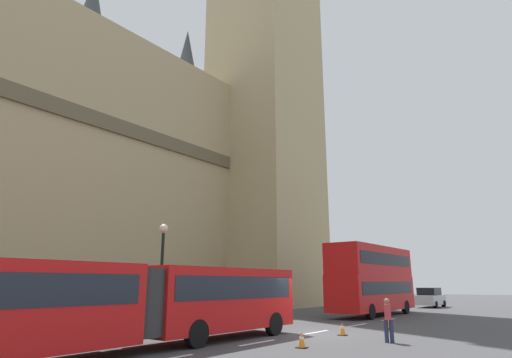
{
  "coord_description": "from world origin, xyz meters",
  "views": [
    {
      "loc": [
        -17.6,
        -10.74,
        2.27
      ],
      "look_at": [
        2.05,
        4.56,
        8.46
      ],
      "focal_mm": 29.5,
      "sensor_mm": 36.0,
      "label": 1
    }
  ],
  "objects_px": {
    "traffic_cone_west": "(302,340)",
    "sedan_lead": "(430,298)",
    "traffic_cone_east": "(389,323)",
    "street_lamp": "(162,267)",
    "traffic_cone_middle": "(342,329)",
    "pedestrian_near_cones": "(388,318)",
    "articulated_bus": "(134,299)",
    "double_decker_bus": "(372,277)"
  },
  "relations": [
    {
      "from": "traffic_cone_middle",
      "to": "street_lamp",
      "type": "distance_m",
      "value": 9.33
    },
    {
      "from": "sedan_lead",
      "to": "street_lamp",
      "type": "relative_size",
      "value": 0.83
    },
    {
      "from": "pedestrian_near_cones",
      "to": "articulated_bus",
      "type": "bearing_deg",
      "value": 141.67
    },
    {
      "from": "traffic_cone_west",
      "to": "traffic_cone_middle",
      "type": "bearing_deg",
      "value": 7.42
    },
    {
      "from": "traffic_cone_west",
      "to": "traffic_cone_middle",
      "type": "distance_m",
      "value": 4.41
    },
    {
      "from": "sedan_lead",
      "to": "street_lamp",
      "type": "bearing_deg",
      "value": 171.44
    },
    {
      "from": "articulated_bus",
      "to": "pedestrian_near_cones",
      "type": "height_order",
      "value": "articulated_bus"
    },
    {
      "from": "articulated_bus",
      "to": "traffic_cone_middle",
      "type": "height_order",
      "value": "articulated_bus"
    },
    {
      "from": "pedestrian_near_cones",
      "to": "traffic_cone_middle",
      "type": "bearing_deg",
      "value": 67.47
    },
    {
      "from": "sedan_lead",
      "to": "pedestrian_near_cones",
      "type": "height_order",
      "value": "sedan_lead"
    },
    {
      "from": "double_decker_bus",
      "to": "sedan_lead",
      "type": "distance_m",
      "value": 13.97
    },
    {
      "from": "traffic_cone_middle",
      "to": "traffic_cone_east",
      "type": "height_order",
      "value": "same"
    },
    {
      "from": "sedan_lead",
      "to": "pedestrian_near_cones",
      "type": "distance_m",
      "value": 27.71
    },
    {
      "from": "articulated_bus",
      "to": "traffic_cone_east",
      "type": "height_order",
      "value": "articulated_bus"
    },
    {
      "from": "articulated_bus",
      "to": "double_decker_bus",
      "type": "bearing_deg",
      "value": 0.01
    },
    {
      "from": "traffic_cone_west",
      "to": "articulated_bus",
      "type": "bearing_deg",
      "value": 137.09
    },
    {
      "from": "traffic_cone_west",
      "to": "pedestrian_near_cones",
      "type": "height_order",
      "value": "pedestrian_near_cones"
    },
    {
      "from": "articulated_bus",
      "to": "traffic_cone_east",
      "type": "distance_m",
      "value": 13.69
    },
    {
      "from": "traffic_cone_west",
      "to": "traffic_cone_east",
      "type": "xyz_separation_m",
      "value": [
        8.6,
        0.02,
        0.0
      ]
    },
    {
      "from": "traffic_cone_middle",
      "to": "sedan_lead",
      "type": "bearing_deg",
      "value": 7.74
    },
    {
      "from": "double_decker_bus",
      "to": "traffic_cone_east",
      "type": "relative_size",
      "value": 17.83
    },
    {
      "from": "traffic_cone_middle",
      "to": "pedestrian_near_cones",
      "type": "xyz_separation_m",
      "value": [
        -1.07,
        -2.57,
        0.63
      ]
    },
    {
      "from": "traffic_cone_middle",
      "to": "pedestrian_near_cones",
      "type": "distance_m",
      "value": 2.85
    },
    {
      "from": "traffic_cone_west",
      "to": "street_lamp",
      "type": "xyz_separation_m",
      "value": [
        0.5,
        8.59,
        2.77
      ]
    },
    {
      "from": "traffic_cone_west",
      "to": "traffic_cone_east",
      "type": "bearing_deg",
      "value": 0.14
    },
    {
      "from": "traffic_cone_middle",
      "to": "articulated_bus",
      "type": "bearing_deg",
      "value": 158.15
    },
    {
      "from": "traffic_cone_west",
      "to": "traffic_cone_east",
      "type": "height_order",
      "value": "same"
    },
    {
      "from": "traffic_cone_middle",
      "to": "street_lamp",
      "type": "xyz_separation_m",
      "value": [
        -3.88,
        8.02,
        2.77
      ]
    },
    {
      "from": "double_decker_bus",
      "to": "street_lamp",
      "type": "height_order",
      "value": "street_lamp"
    },
    {
      "from": "sedan_lead",
      "to": "traffic_cone_east",
      "type": "bearing_deg",
      "value": -169.38
    },
    {
      "from": "traffic_cone_middle",
      "to": "traffic_cone_east",
      "type": "bearing_deg",
      "value": -7.38
    },
    {
      "from": "articulated_bus",
      "to": "sedan_lead",
      "type": "height_order",
      "value": "articulated_bus"
    },
    {
      "from": "sedan_lead",
      "to": "traffic_cone_middle",
      "type": "relative_size",
      "value": 7.59
    },
    {
      "from": "traffic_cone_west",
      "to": "sedan_lead",
      "type": "bearing_deg",
      "value": 7.7
    },
    {
      "from": "articulated_bus",
      "to": "pedestrian_near_cones",
      "type": "relative_size",
      "value": 9.73
    },
    {
      "from": "street_lamp",
      "to": "pedestrian_near_cones",
      "type": "distance_m",
      "value": 11.17
    },
    {
      "from": "traffic_cone_east",
      "to": "street_lamp",
      "type": "height_order",
      "value": "street_lamp"
    },
    {
      "from": "articulated_bus",
      "to": "traffic_cone_middle",
      "type": "distance_m",
      "value": 9.56
    },
    {
      "from": "traffic_cone_east",
      "to": "pedestrian_near_cones",
      "type": "height_order",
      "value": "pedestrian_near_cones"
    },
    {
      "from": "double_decker_bus",
      "to": "sedan_lead",
      "type": "height_order",
      "value": "double_decker_bus"
    },
    {
      "from": "traffic_cone_east",
      "to": "street_lamp",
      "type": "bearing_deg",
      "value": 133.39
    },
    {
      "from": "traffic_cone_middle",
      "to": "street_lamp",
      "type": "relative_size",
      "value": 0.11
    }
  ]
}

